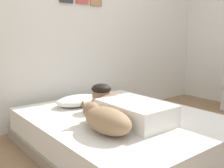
% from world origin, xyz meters
% --- Properties ---
extents(ground_plane, '(12.84, 12.84, 0.00)m').
position_xyz_m(ground_plane, '(0.00, 0.00, 0.00)').
color(ground_plane, '#8C6B4C').
extents(back_wall, '(4.42, 0.12, 2.50)m').
position_xyz_m(back_wall, '(0.00, 1.41, 1.25)').
color(back_wall, silver).
rests_on(back_wall, ground).
extents(bed, '(1.57, 1.92, 0.33)m').
position_xyz_m(bed, '(-0.24, 0.28, 0.16)').
color(bed, gray).
rests_on(bed, ground).
extents(pillow, '(0.52, 0.32, 0.11)m').
position_xyz_m(pillow, '(-0.37, 0.85, 0.38)').
color(pillow, white).
rests_on(pillow, bed).
extents(person_lying, '(0.43, 0.92, 0.27)m').
position_xyz_m(person_lying, '(-0.28, 0.20, 0.44)').
color(person_lying, white).
rests_on(person_lying, bed).
extents(dog, '(0.26, 0.57, 0.21)m').
position_xyz_m(dog, '(-0.63, 0.03, 0.43)').
color(dog, '#9E7A56').
rests_on(dog, bed).
extents(coffee_cup, '(0.12, 0.09, 0.07)m').
position_xyz_m(coffee_cup, '(-0.09, 0.75, 0.37)').
color(coffee_cup, teal).
rests_on(coffee_cup, bed).
extents(cell_phone, '(0.07, 0.14, 0.01)m').
position_xyz_m(cell_phone, '(0.03, 0.30, 0.33)').
color(cell_phone, black).
rests_on(cell_phone, bed).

